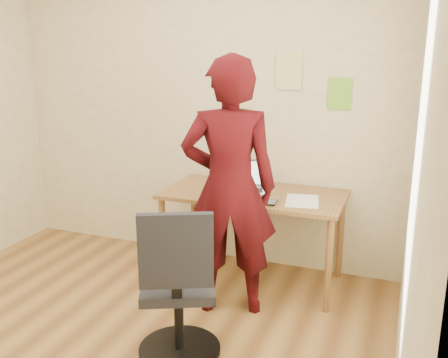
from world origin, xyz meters
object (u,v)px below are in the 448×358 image
at_px(desk, 253,203).
at_px(phone, 272,202).
at_px(laptop, 247,184).
at_px(office_chair, 178,296).
at_px(person, 229,188).

xyz_separation_m(desk, phone, (0.21, -0.21, 0.09)).
distance_m(laptop, office_chair, 1.28).
relative_size(laptop, office_chair, 0.38).
height_order(laptop, person, person).
distance_m(desk, person, 0.54).
height_order(laptop, phone, laptop).
bearing_deg(person, office_chair, 64.51).
distance_m(laptop, phone, 0.39).
height_order(desk, office_chair, office_chair).
xyz_separation_m(phone, office_chair, (-0.30, -0.96, -0.33)).
distance_m(laptop, person, 0.55).
bearing_deg(person, laptop, -104.77).
bearing_deg(desk, laptop, 142.25).
relative_size(desk, phone, 10.04).
bearing_deg(desk, office_chair, -94.78).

